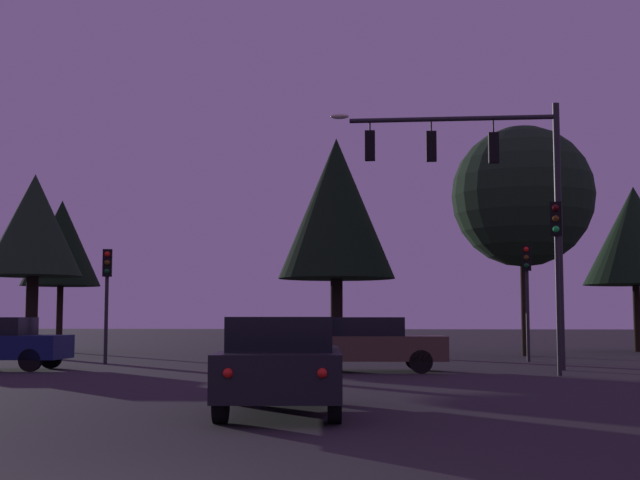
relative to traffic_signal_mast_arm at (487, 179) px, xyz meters
The scene contains 12 objects.
ground_plane 9.44m from the traffic_signal_mast_arm, 130.34° to the left, with size 168.00×168.00×0.00m, color #262326.
traffic_signal_mast_arm is the anchor object (origin of this frame).
traffic_light_corner_left 5.75m from the traffic_signal_mast_arm, 69.28° to the left, with size 0.34×0.37×4.02m.
traffic_light_corner_right 3.79m from the traffic_signal_mast_arm, 59.43° to the right, with size 0.35×0.38×4.55m.
traffic_light_median 12.68m from the traffic_signal_mast_arm, behind, with size 0.35×0.38×3.75m.
car_nearside_lane 13.68m from the traffic_signal_mast_arm, 110.66° to the right, with size 2.16×4.34×1.52m.
car_crossing_left 6.10m from the traffic_signal_mast_arm, 162.76° to the right, with size 4.65×2.13×1.52m.
tree_behind_sign 21.11m from the traffic_signal_mast_arm, 146.16° to the left, with size 3.48×3.48×6.73m.
tree_left_far 18.08m from the traffic_signal_mast_arm, 157.68° to the left, with size 3.76×3.76×7.10m.
tree_center_horizon 11.57m from the traffic_signal_mast_arm, 116.52° to the left, with size 4.85×4.85×9.04m.
tree_right_cluster 9.66m from the traffic_signal_mast_arm, 75.77° to the left, with size 5.64×5.64×9.16m.
tree_lot_edge 16.31m from the traffic_signal_mast_arm, 60.71° to the left, with size 4.59×4.59×7.39m.
Camera 1 is at (2.22, -7.19, 1.51)m, focal length 49.15 mm.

